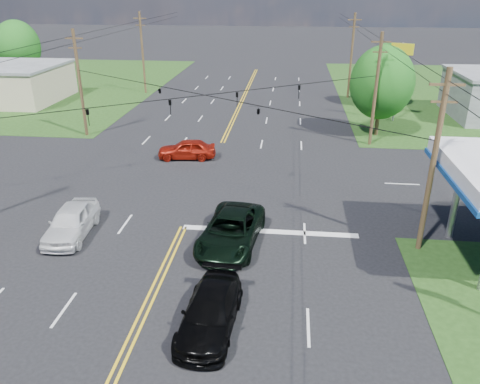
# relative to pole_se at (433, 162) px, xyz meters

# --- Properties ---
(ground) EXTENTS (280.00, 280.00, 0.00)m
(ground) POSITION_rel_pole_se_xyz_m (-13.00, 9.00, -4.92)
(ground) COLOR black
(ground) RESTS_ON ground
(grass_nw) EXTENTS (46.00, 48.00, 0.03)m
(grass_nw) POSITION_rel_pole_se_xyz_m (-48.00, 41.00, -4.92)
(grass_nw) COLOR #1E3C13
(grass_nw) RESTS_ON ground
(stop_bar) EXTENTS (10.00, 0.50, 0.02)m
(stop_bar) POSITION_rel_pole_se_xyz_m (-8.00, 1.00, -4.92)
(stop_bar) COLOR silver
(stop_bar) RESTS_ON ground
(pole_se) EXTENTS (1.60, 0.28, 9.50)m
(pole_se) POSITION_rel_pole_se_xyz_m (0.00, 0.00, 0.00)
(pole_se) COLOR #44321D
(pole_se) RESTS_ON ground
(pole_nw) EXTENTS (1.60, 0.28, 9.50)m
(pole_nw) POSITION_rel_pole_se_xyz_m (-26.00, 18.00, 0.00)
(pole_nw) COLOR #44321D
(pole_nw) RESTS_ON ground
(pole_ne) EXTENTS (1.60, 0.28, 9.50)m
(pole_ne) POSITION_rel_pole_se_xyz_m (0.00, 18.00, 0.00)
(pole_ne) COLOR #44321D
(pole_ne) RESTS_ON ground
(pole_left_far) EXTENTS (1.60, 0.28, 10.00)m
(pole_left_far) POSITION_rel_pole_se_xyz_m (-26.00, 37.00, 0.25)
(pole_left_far) COLOR #44321D
(pole_left_far) RESTS_ON ground
(pole_right_far) EXTENTS (1.60, 0.28, 10.00)m
(pole_right_far) POSITION_rel_pole_se_xyz_m (0.00, 37.00, 0.25)
(pole_right_far) COLOR #44321D
(pole_right_far) RESTS_ON ground
(span_wire_signals) EXTENTS (26.00, 18.00, 1.13)m
(span_wire_signals) POSITION_rel_pole_se_xyz_m (-13.00, 9.00, 1.08)
(span_wire_signals) COLOR black
(span_wire_signals) RESTS_ON ground
(power_lines) EXTENTS (26.04, 100.00, 0.64)m
(power_lines) POSITION_rel_pole_se_xyz_m (-13.00, 7.00, 3.68)
(power_lines) COLOR black
(power_lines) RESTS_ON ground
(tree_right_a) EXTENTS (5.70, 5.70, 8.18)m
(tree_right_a) POSITION_rel_pole_se_xyz_m (1.00, 21.00, -0.05)
(tree_right_a) COLOR #44321D
(tree_right_a) RESTS_ON ground
(tree_right_b) EXTENTS (4.94, 4.94, 7.09)m
(tree_right_b) POSITION_rel_pole_se_xyz_m (3.50, 33.00, -0.70)
(tree_right_b) COLOR #44321D
(tree_right_b) RESTS_ON ground
(tree_far_l) EXTENTS (6.08, 6.08, 8.72)m
(tree_far_l) POSITION_rel_pole_se_xyz_m (-45.00, 41.00, 0.28)
(tree_far_l) COLOR #44321D
(tree_far_l) RESTS_ON ground
(pickup_dkgreen) EXTENTS (3.54, 6.45, 1.71)m
(pickup_dkgreen) POSITION_rel_pole_se_xyz_m (-10.00, -0.64, -4.06)
(pickup_dkgreen) COLOR black
(pickup_dkgreen) RESTS_ON ground
(suv_black) EXTENTS (2.42, 5.32, 1.51)m
(suv_black) POSITION_rel_pole_se_xyz_m (-10.00, -7.38, -4.16)
(suv_black) COLOR black
(suv_black) RESTS_ON ground
(pickup_white) EXTENTS (2.38, 5.14, 1.71)m
(pickup_white) POSITION_rel_pole_se_xyz_m (-18.97, -0.57, -4.06)
(pickup_white) COLOR silver
(pickup_white) RESTS_ON ground
(sedan_red) EXTENTS (4.80, 2.35, 1.57)m
(sedan_red) POSITION_rel_pole_se_xyz_m (-15.28, 12.69, -4.13)
(sedan_red) COLOR maroon
(sedan_red) RESTS_ON ground
(polesign_ne) EXTENTS (2.07, 1.06, 7.80)m
(polesign_ne) POSITION_rel_pole_se_xyz_m (3.55, 26.29, 1.12)
(polesign_ne) COLOR #A5A5AA
(polesign_ne) RESTS_ON ground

